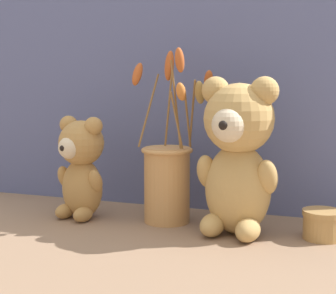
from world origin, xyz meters
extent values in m
plane|color=#8E7056|center=(0.00, 0.00, 0.00)|extent=(4.00, 4.00, 0.00)
cube|color=slate|center=(0.00, 0.17, 0.28)|extent=(1.09, 0.02, 0.55)
ellipsoid|color=tan|center=(0.15, 0.00, 0.09)|extent=(0.14, 0.12, 0.17)
sphere|color=tan|center=(0.15, 0.00, 0.22)|extent=(0.13, 0.13, 0.13)
sphere|color=beige|center=(0.14, -0.05, 0.21)|extent=(0.06, 0.06, 0.06)
sphere|color=black|center=(0.14, -0.08, 0.22)|extent=(0.02, 0.02, 0.02)
sphere|color=tan|center=(0.20, -0.01, 0.27)|extent=(0.05, 0.05, 0.05)
sphere|color=tan|center=(0.10, 0.01, 0.27)|extent=(0.05, 0.05, 0.05)
ellipsoid|color=tan|center=(0.21, -0.02, 0.12)|extent=(0.05, 0.06, 0.08)
ellipsoid|color=tan|center=(0.09, 0.00, 0.12)|extent=(0.05, 0.06, 0.08)
ellipsoid|color=tan|center=(0.18, -0.04, 0.02)|extent=(0.05, 0.08, 0.04)
ellipsoid|color=tan|center=(0.11, -0.03, 0.02)|extent=(0.05, 0.08, 0.04)
ellipsoid|color=tan|center=(-0.19, 0.01, 0.06)|extent=(0.11, 0.10, 0.13)
sphere|color=tan|center=(-0.19, 0.01, 0.16)|extent=(0.10, 0.10, 0.10)
sphere|color=beige|center=(-0.20, -0.03, 0.16)|extent=(0.05, 0.05, 0.05)
sphere|color=black|center=(-0.20, -0.05, 0.16)|extent=(0.01, 0.01, 0.01)
sphere|color=tan|center=(-0.16, 0.00, 0.20)|extent=(0.04, 0.04, 0.04)
sphere|color=tan|center=(-0.23, 0.02, 0.20)|extent=(0.04, 0.04, 0.04)
ellipsoid|color=tan|center=(-0.15, -0.01, 0.09)|extent=(0.04, 0.05, 0.06)
ellipsoid|color=tan|center=(-0.24, 0.01, 0.09)|extent=(0.04, 0.05, 0.06)
ellipsoid|color=tan|center=(-0.17, -0.02, 0.02)|extent=(0.04, 0.06, 0.03)
ellipsoid|color=tan|center=(-0.22, -0.01, 0.02)|extent=(0.04, 0.06, 0.03)
cylinder|color=tan|center=(-0.01, 0.04, 0.08)|extent=(0.10, 0.10, 0.16)
torus|color=tan|center=(-0.01, 0.04, 0.15)|extent=(0.11, 0.11, 0.01)
cylinder|color=olive|center=(-0.01, 0.06, 0.24)|extent=(0.02, 0.01, 0.17)
ellipsoid|color=#C65B28|center=(-0.01, 0.07, 0.32)|extent=(0.03, 0.02, 0.06)
cylinder|color=olive|center=(0.02, 0.02, 0.24)|extent=(0.02, 0.03, 0.18)
ellipsoid|color=#C65B28|center=(0.03, 0.01, 0.33)|extent=(0.03, 0.03, 0.05)
cylinder|color=olive|center=(0.04, 0.06, 0.23)|extent=(0.03, 0.07, 0.14)
ellipsoid|color=#C65B28|center=(0.07, 0.07, 0.29)|extent=(0.03, 0.04, 0.05)
cylinder|color=olive|center=(0.02, 0.02, 0.21)|extent=(0.02, 0.03, 0.12)
ellipsoid|color=orange|center=(0.03, 0.01, 0.27)|extent=(0.03, 0.03, 0.04)
cylinder|color=olive|center=(-0.06, 0.05, 0.23)|extent=(0.03, 0.06, 0.15)
ellipsoid|color=#C65B28|center=(-0.08, 0.07, 0.31)|extent=(0.03, 0.04, 0.06)
cylinder|color=olive|center=(0.04, 0.04, 0.21)|extent=(0.01, 0.05, 0.12)
ellipsoid|color=tan|center=(0.06, 0.04, 0.27)|extent=(0.02, 0.04, 0.05)
cylinder|color=tan|center=(0.31, 0.02, 0.02)|extent=(0.07, 0.07, 0.04)
cylinder|color=tan|center=(0.31, 0.02, 0.05)|extent=(0.08, 0.08, 0.01)
camera|label=1|loc=(0.34, -0.95, 0.29)|focal=55.00mm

